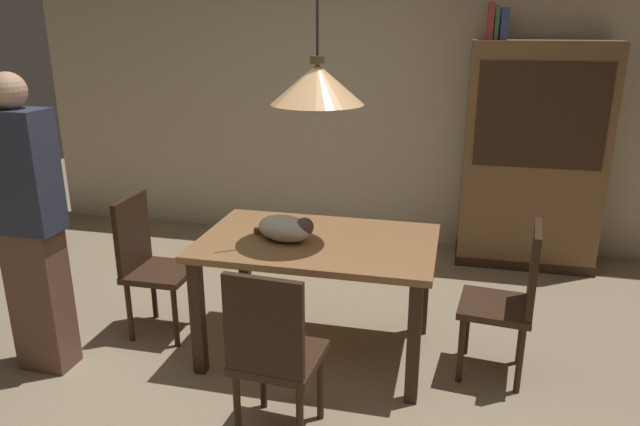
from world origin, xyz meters
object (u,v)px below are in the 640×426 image
at_px(chair_near_front, 273,351).
at_px(book_red_tall, 490,21).
at_px(chair_right_side, 511,296).
at_px(book_blue_wide, 504,24).
at_px(cat_sleeping, 286,228).
at_px(book_green_slim, 496,22).
at_px(pendant_lamp, 317,84).
at_px(chair_left_side, 149,260).
at_px(hutch_bookcase, 532,161).
at_px(person_standing, 30,227).
at_px(dining_table, 318,255).

relative_size(chair_near_front, book_red_tall, 3.32).
xyz_separation_m(chair_right_side, book_blue_wide, (-0.07, 1.83, 1.46)).
bearing_deg(cat_sleeping, book_red_tall, 59.05).
height_order(book_green_slim, book_blue_wide, book_green_slim).
relative_size(pendant_lamp, book_red_tall, 4.64).
bearing_deg(chair_near_front, book_blue_wide, 68.54).
distance_m(chair_left_side, chair_near_front, 1.43).
xyz_separation_m(chair_left_side, hutch_bookcase, (2.51, 1.82, 0.38)).
relative_size(book_red_tall, book_blue_wide, 1.17).
bearing_deg(chair_right_side, book_green_slim, 94.05).
xyz_separation_m(chair_left_side, person_standing, (-0.41, -0.53, 0.37)).
xyz_separation_m(dining_table, hutch_bookcase, (1.38, 1.82, 0.24)).
relative_size(chair_right_side, pendant_lamp, 0.72).
height_order(hutch_bookcase, person_standing, hutch_bookcase).
relative_size(chair_left_side, hutch_bookcase, 0.50).
distance_m(hutch_bookcase, book_blue_wide, 1.13).
bearing_deg(person_standing, chair_left_side, 52.07).
bearing_deg(chair_near_front, pendant_lamp, 89.64).
bearing_deg(pendant_lamp, book_green_slim, 61.26).
xyz_separation_m(dining_table, person_standing, (-1.54, -0.53, 0.23)).
height_order(chair_right_side, book_red_tall, book_red_tall).
relative_size(chair_near_front, chair_right_side, 1.00).
distance_m(pendant_lamp, book_blue_wide, 2.13).
distance_m(cat_sleeping, hutch_bookcase, 2.44).
relative_size(chair_left_side, book_blue_wide, 3.88).
bearing_deg(book_red_tall, book_green_slim, 0.00).
bearing_deg(book_red_tall, book_blue_wide, 0.00).
bearing_deg(book_blue_wide, book_green_slim, 180.00).
xyz_separation_m(chair_left_side, chair_right_side, (2.26, -0.01, 0.00)).
bearing_deg(book_blue_wide, book_red_tall, 180.00).
xyz_separation_m(hutch_bookcase, person_standing, (-2.92, -2.35, -0.01)).
distance_m(chair_left_side, person_standing, 0.77).
bearing_deg(dining_table, chair_right_side, -0.42).
xyz_separation_m(book_red_tall, book_green_slim, (0.05, 0.00, -0.01)).
bearing_deg(cat_sleeping, person_standing, -160.86).
xyz_separation_m(pendant_lamp, book_red_tall, (0.95, 1.82, 0.33)).
relative_size(chair_left_side, book_red_tall, 3.32).
relative_size(cat_sleeping, person_standing, 0.23).
height_order(pendant_lamp, person_standing, pendant_lamp).
relative_size(chair_left_side, cat_sleeping, 2.31).
height_order(hutch_bookcase, book_blue_wide, book_blue_wide).
bearing_deg(chair_near_front, hutch_bookcase, 62.82).
relative_size(chair_near_front, person_standing, 0.53).
distance_m(chair_right_side, hutch_bookcase, 1.88).
distance_m(dining_table, person_standing, 1.65).
relative_size(dining_table, chair_left_side, 1.51).
distance_m(book_red_tall, person_standing, 3.60).
xyz_separation_m(hutch_bookcase, book_red_tall, (-0.43, 0.00, 1.10)).
xyz_separation_m(dining_table, book_red_tall, (0.95, 1.82, 1.34)).
relative_size(dining_table, cat_sleeping, 3.48).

